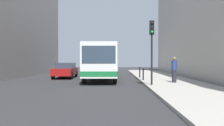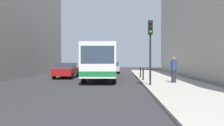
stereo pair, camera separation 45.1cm
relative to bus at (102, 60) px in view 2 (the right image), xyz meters
The scene contains 9 objects.
ground_plane 4.63m from the bus, 89.35° to the right, with size 80.00×80.00×0.00m, color #2D2D30.
sidewalk 7.13m from the bus, 38.22° to the right, with size 4.40×40.00×0.15m, color #ADA89E.
bus is the anchor object (origin of this frame).
car_beside_bus 3.92m from the bus, 160.59° to the left, with size 1.95×4.44×1.48m.
car_behind_bus 9.73m from the bus, 86.74° to the left, with size 2.05×4.49×1.48m.
traffic_light 7.30m from the bus, 59.94° to the right, with size 0.28×0.33×4.10m.
bollard_near 4.45m from the bus, 35.77° to the right, with size 0.11×0.11×0.95m, color black.
bollard_mid 3.67m from the bus, ahead, with size 0.11×0.11×0.95m, color black.
pedestrian_near_signal 7.12m from the bus, 39.68° to the right, with size 0.38×0.38×1.81m.
Camera 2 is at (1.71, -16.55, 1.74)m, focal length 36.72 mm.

